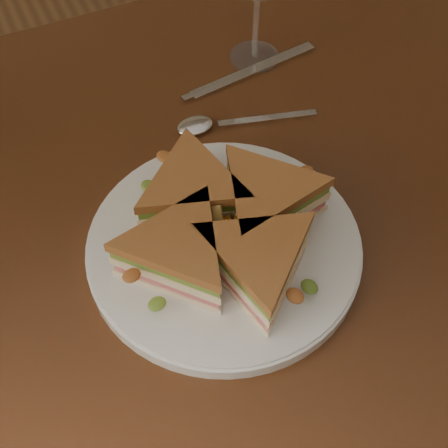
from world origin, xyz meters
name	(u,v)px	position (x,y,z in m)	size (l,w,h in m)	color
ground	(220,413)	(0.00, 0.00, 0.00)	(6.00, 6.00, 0.00)	brown
table	(217,237)	(0.00, 0.00, 0.65)	(1.20, 0.80, 0.75)	#33180B
plate	(224,247)	(-0.03, -0.09, 0.76)	(0.30, 0.30, 0.02)	silver
sandwich_wedges	(224,227)	(-0.03, -0.09, 0.80)	(0.28, 0.28, 0.06)	#FFE7BC
crisps_mound	(224,229)	(-0.03, -0.09, 0.79)	(0.09, 0.09, 0.05)	orange
spoon	(213,124)	(0.04, 0.10, 0.75)	(0.18, 0.06, 0.01)	silver
knife	(245,74)	(0.12, 0.17, 0.75)	(0.21, 0.04, 0.00)	silver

